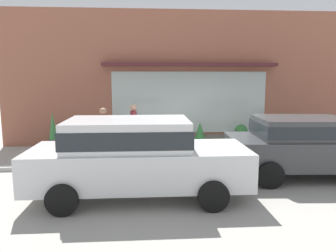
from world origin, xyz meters
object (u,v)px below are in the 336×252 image
(pedestrian_with_handbag, at_px, (134,125))
(parked_car_dark_gray, at_px, (305,143))
(potted_plant_window_right, at_px, (241,134))
(parked_car_silver, at_px, (135,154))
(potted_plant_doorstep, at_px, (305,135))
(potted_plant_low_front, at_px, (200,135))
(fire_hydrant, at_px, (155,145))
(potted_plant_by_entrance, at_px, (282,130))
(potted_plant_window_left, at_px, (53,132))
(pedestrian_passerby, at_px, (104,130))

(pedestrian_with_handbag, relative_size, parked_car_dark_gray, 0.41)
(pedestrian_with_handbag, xyz_separation_m, potted_plant_window_right, (3.98, 1.12, -0.53))
(parked_car_silver, relative_size, potted_plant_window_right, 5.66)
(pedestrian_with_handbag, height_order, potted_plant_doorstep, pedestrian_with_handbag)
(potted_plant_low_front, distance_m, potted_plant_doorstep, 4.08)
(pedestrian_with_handbag, height_order, parked_car_silver, parked_car_silver)
(parked_car_silver, height_order, potted_plant_window_right, parked_car_silver)
(fire_hydrant, xyz_separation_m, parked_car_dark_gray, (3.81, -2.32, 0.47))
(pedestrian_with_handbag, bearing_deg, potted_plant_doorstep, 94.67)
(parked_car_dark_gray, height_order, potted_plant_by_entrance, parked_car_dark_gray)
(parked_car_silver, bearing_deg, potted_plant_by_entrance, 42.17)
(parked_car_silver, relative_size, parked_car_dark_gray, 1.11)
(parked_car_dark_gray, distance_m, potted_plant_window_right, 3.87)
(potted_plant_doorstep, bearing_deg, potted_plant_window_left, -179.28)
(parked_car_silver, height_order, parked_car_dark_gray, parked_car_silver)
(pedestrian_passerby, relative_size, potted_plant_by_entrance, 1.24)
(pedestrian_passerby, height_order, parked_car_dark_gray, pedestrian_passerby)
(potted_plant_window_right, bearing_deg, pedestrian_passerby, -158.89)
(pedestrian_with_handbag, relative_size, pedestrian_passerby, 1.02)
(potted_plant_by_entrance, bearing_deg, potted_plant_window_right, 171.98)
(potted_plant_window_left, relative_size, potted_plant_by_entrance, 1.01)
(parked_car_dark_gray, relative_size, potted_plant_low_front, 4.44)
(pedestrian_passerby, distance_m, potted_plant_window_left, 2.68)
(parked_car_silver, xyz_separation_m, potted_plant_by_entrance, (5.30, 4.75, -0.31))
(pedestrian_with_handbag, xyz_separation_m, potted_plant_doorstep, (6.47, 1.10, -0.59))
(potted_plant_window_right, relative_size, potted_plant_doorstep, 0.96)
(fire_hydrant, distance_m, parked_car_silver, 3.55)
(parked_car_silver, relative_size, potted_plant_by_entrance, 3.46)
(pedestrian_with_handbag, bearing_deg, fire_hydrant, 56.60)
(pedestrian_with_handbag, xyz_separation_m, pedestrian_passerby, (-0.88, -0.76, -0.03))
(fire_hydrant, xyz_separation_m, potted_plant_doorstep, (5.77, 1.48, -0.01))
(pedestrian_with_handbag, bearing_deg, potted_plant_window_left, -113.82)
(potted_plant_by_entrance, relative_size, potted_plant_window_right, 1.63)
(parked_car_silver, bearing_deg, potted_plant_window_left, 122.65)
(potted_plant_window_left, bearing_deg, parked_car_silver, -57.65)
(fire_hydrant, height_order, potted_plant_low_front, potted_plant_low_front)
(fire_hydrant, bearing_deg, potted_plant_by_entrance, 15.08)
(potted_plant_by_entrance, bearing_deg, potted_plant_doorstep, 10.82)
(pedestrian_passerby, relative_size, potted_plant_doorstep, 1.95)
(potted_plant_window_left, relative_size, potted_plant_doorstep, 1.59)
(parked_car_dark_gray, bearing_deg, potted_plant_low_front, 123.60)
(potted_plant_window_left, xyz_separation_m, potted_plant_low_front, (5.28, -0.00, -0.19))
(potted_plant_doorstep, bearing_deg, parked_car_dark_gray, -117.33)
(fire_hydrant, height_order, potted_plant_window_right, fire_hydrant)
(potted_plant_low_front, bearing_deg, pedestrian_with_handbag, -157.65)
(parked_car_silver, relative_size, potted_plant_window_left, 3.43)
(pedestrian_with_handbag, relative_size, potted_plant_window_left, 1.26)
(pedestrian_passerby, xyz_separation_m, potted_plant_by_entrance, (6.35, 1.67, -0.32))
(potted_plant_by_entrance, bearing_deg, pedestrian_with_handbag, -170.54)
(potted_plant_low_front, xyz_separation_m, potted_plant_doorstep, (4.08, 0.12, -0.04))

